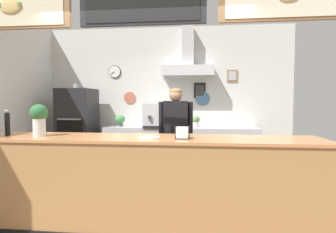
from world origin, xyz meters
The scene contains 13 objects.
ground_plane centered at (0.00, 0.00, 0.00)m, with size 6.19×6.19×0.00m, color brown.
back_wall_assembly centered at (0.02, 2.08, 1.61)m, with size 5.16×2.69×2.99m.
service_counter centered at (0.00, -0.53, 0.52)m, with size 3.95×0.69×1.05m.
back_prep_counter centered at (0.32, 1.86, 0.46)m, with size 2.99×0.63×0.94m.
pizza_oven centered at (-1.73, 1.70, 0.85)m, with size 0.65×0.70×1.79m.
shop_worker centered at (0.31, 0.77, 0.90)m, with size 0.54×0.23×1.65m.
espresso_machine centered at (-0.17, 1.84, 1.17)m, with size 0.48×0.55×0.46m.
potted_thyme centered at (0.62, 1.87, 1.06)m, with size 0.15×0.15×0.22m.
potted_sage centered at (-0.92, 1.89, 1.07)m, with size 0.20×0.20×0.23m.
condiment_plate centered at (0.14, -0.60, 1.06)m, with size 0.21×0.21×0.01m.
napkin_holder centered at (0.48, -0.60, 1.11)m, with size 0.15×0.15×0.14m.
pepper_grinder centered at (-1.52, -0.56, 1.20)m, with size 0.06×0.06×0.30m.
basil_vase centered at (-1.13, -0.57, 1.24)m, with size 0.19×0.19×0.36m.
Camera 1 is at (0.63, -3.39, 1.44)m, focal length 28.54 mm.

